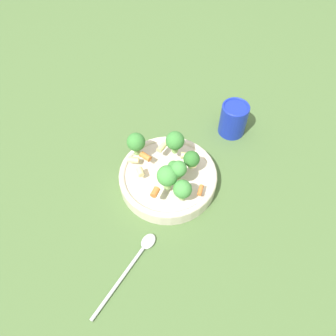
# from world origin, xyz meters

# --- Properties ---
(ground_plane) EXTENTS (3.00, 3.00, 0.00)m
(ground_plane) POSITION_xyz_m (0.00, 0.00, 0.00)
(ground_plane) COLOR #4C6B38
(bowl) EXTENTS (0.22, 0.22, 0.04)m
(bowl) POSITION_xyz_m (0.00, 0.00, 0.02)
(bowl) COLOR beige
(bowl) RESTS_ON ground_plane
(pasta_salad) EXTENTS (0.15, 0.19, 0.08)m
(pasta_salad) POSITION_xyz_m (-0.00, -0.00, 0.08)
(pasta_salad) COLOR #8CB766
(pasta_salad) RESTS_ON bowl
(cup) EXTENTS (0.07, 0.07, 0.09)m
(cup) POSITION_xyz_m (0.21, -0.10, 0.04)
(cup) COLOR #192DAD
(cup) RESTS_ON ground_plane
(spoon) EXTENTS (0.19, 0.06, 0.01)m
(spoon) POSITION_xyz_m (-0.20, -0.00, 0.01)
(spoon) COLOR silver
(spoon) RESTS_ON ground_plane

